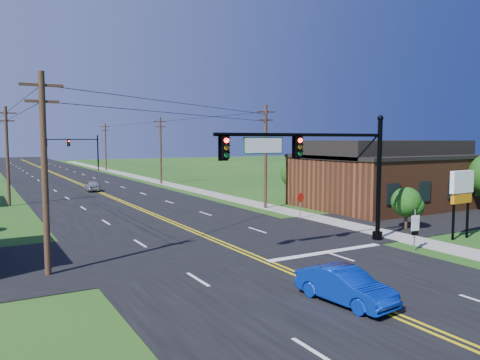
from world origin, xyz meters
TOP-DOWN VIEW (x-y plane):
  - ground at (0.00, 0.00)m, footprint 260.00×260.00m
  - road_main at (0.00, 50.00)m, footprint 16.00×220.00m
  - road_cross at (0.00, 12.00)m, footprint 70.00×10.00m
  - sidewalk at (10.50, 40.00)m, footprint 2.00×160.00m
  - signal_mast_main at (4.34, 8.00)m, footprint 11.30×0.60m
  - signal_mast_far at (4.44, 80.00)m, footprint 10.98×0.60m
  - brick_building at (20.00, 18.00)m, footprint 14.20×11.20m
  - utility_pole_left_a at (-9.50, 10.00)m, footprint 1.80×0.28m
  - utility_pole_left_b at (-9.50, 35.00)m, footprint 1.80×0.28m
  - utility_pole_right_a at (9.80, 22.00)m, footprint 1.80×0.28m
  - utility_pole_right_b at (9.80, 48.00)m, footprint 1.80×0.28m
  - utility_pole_right_c at (9.80, 78.00)m, footprint 1.80×0.28m
  - tree_right_back at (16.00, 26.00)m, footprint 3.00×3.00m
  - shrub_corner at (13.00, 9.50)m, footprint 2.00×2.00m
  - blue_car at (-0.49, 0.66)m, footprint 1.88×4.10m
  - distant_car at (-0.30, 43.39)m, footprint 1.70×3.67m
  - route_sign at (8.51, 5.03)m, footprint 0.57×0.11m
  - stop_sign at (9.09, 16.05)m, footprint 0.73×0.12m
  - pylon_sign at (13.42, 5.74)m, footprint 2.04×0.39m

SIDE VIEW (x-z plane):
  - ground at x=0.00m, z-range 0.00..0.00m
  - road_main at x=0.00m, z-range 0.00..0.04m
  - road_cross at x=0.00m, z-range 0.00..0.04m
  - sidewalk at x=10.50m, z-range 0.00..0.08m
  - distant_car at x=-0.30m, z-range 0.00..1.22m
  - blue_car at x=-0.49m, z-range 0.00..1.30m
  - route_sign at x=8.51m, z-range 0.19..2.45m
  - stop_sign at x=9.09m, z-range 0.45..2.52m
  - shrub_corner at x=13.00m, z-range 0.42..3.28m
  - brick_building at x=20.00m, z-range 0.00..4.70m
  - tree_right_back at x=16.00m, z-range 0.55..4.65m
  - pylon_sign at x=13.42m, z-range 0.96..5.13m
  - signal_mast_far at x=4.44m, z-range 0.81..8.29m
  - utility_pole_left_a at x=-9.50m, z-range 0.22..9.22m
  - utility_pole_left_b at x=-9.50m, z-range 0.22..9.22m
  - utility_pole_right_a at x=9.80m, z-range 0.22..9.22m
  - utility_pole_right_b at x=9.80m, z-range 0.22..9.22m
  - utility_pole_right_c at x=9.80m, z-range 0.22..9.22m
  - signal_mast_main at x=4.34m, z-range 1.01..8.49m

